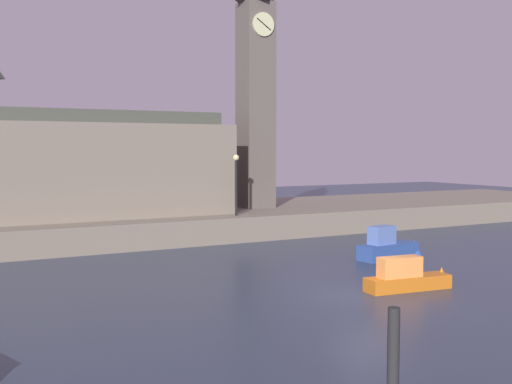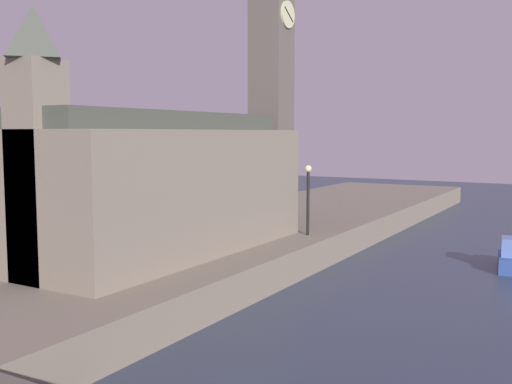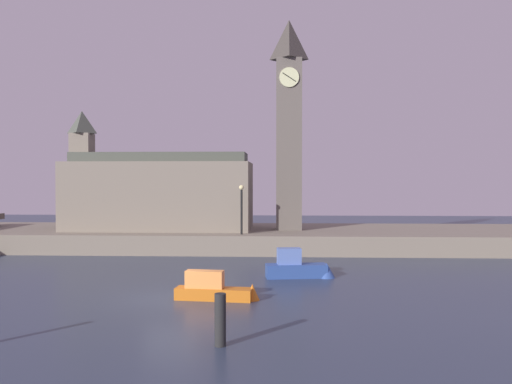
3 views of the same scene
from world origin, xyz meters
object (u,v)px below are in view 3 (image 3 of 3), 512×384
(streetlamp, at_px, (242,203))
(mooring_post_right, at_px, (220,320))
(clock_tower, at_px, (289,122))
(parliament_hall, at_px, (158,192))
(boat_patrol_orange, at_px, (218,290))
(boat_tour_blue, at_px, (300,268))

(streetlamp, height_order, mooring_post_right, streetlamp)
(clock_tower, relative_size, parliament_hall, 1.14)
(parliament_hall, bearing_deg, streetlamp, -30.19)
(boat_patrol_orange, bearing_deg, streetlamp, 90.17)
(clock_tower, xyz_separation_m, streetlamp, (-3.60, -4.18, -6.54))
(clock_tower, distance_m, mooring_post_right, 28.35)
(clock_tower, height_order, streetlamp, clock_tower)
(parliament_hall, xyz_separation_m, boat_tour_blue, (11.39, -13.76, -4.03))
(parliament_hall, xyz_separation_m, boat_patrol_orange, (7.38, -19.70, -4.12))
(mooring_post_right, height_order, boat_tour_blue, mooring_post_right)
(mooring_post_right, distance_m, boat_patrol_orange, 7.04)
(parliament_hall, xyz_separation_m, mooring_post_right, (8.26, -26.67, -3.70))
(parliament_hall, xyz_separation_m, streetlamp, (7.33, -4.27, -0.77))
(parliament_hall, bearing_deg, boat_patrol_orange, -69.46)
(streetlamp, bearing_deg, mooring_post_right, -87.64)
(streetlamp, distance_m, boat_tour_blue, 10.83)
(clock_tower, distance_m, streetlamp, 8.56)
(streetlamp, bearing_deg, boat_tour_blue, -66.85)
(boat_patrol_orange, bearing_deg, boat_tour_blue, 55.92)
(mooring_post_right, bearing_deg, streetlamp, 92.36)
(parliament_hall, height_order, boat_tour_blue, parliament_hall)
(boat_patrol_orange, bearing_deg, parliament_hall, 110.54)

